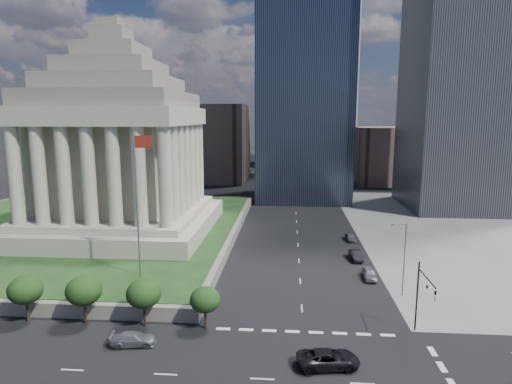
# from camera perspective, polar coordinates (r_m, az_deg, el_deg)

# --- Properties ---
(ground) EXTENTS (500.00, 500.00, 0.00)m
(ground) POSITION_cam_1_polar(r_m,az_deg,el_deg) (132.47, 5.20, -0.33)
(ground) COLOR black
(ground) RESTS_ON ground
(plaza_terrace) EXTENTS (66.00, 70.00, 1.80)m
(plaza_terrace) POSITION_cam_1_polar(r_m,az_deg,el_deg) (94.00, -23.11, -4.81)
(plaza_terrace) COLOR #6B645B
(plaza_terrace) RESTS_ON ground
(plaza_lawn) EXTENTS (64.00, 68.00, 0.10)m
(plaza_lawn) POSITION_cam_1_polar(r_m,az_deg,el_deg) (93.77, -23.15, -4.25)
(plaza_lawn) COLOR #183214
(plaza_lawn) RESTS_ON plaza_terrace
(war_memorial) EXTENTS (34.00, 34.00, 39.00)m
(war_memorial) POSITION_cam_1_polar(r_m,az_deg,el_deg) (84.74, -18.02, 8.02)
(war_memorial) COLOR #A6A08B
(war_memorial) RESTS_ON plaza_lawn
(flagpole) EXTENTS (2.52, 0.24, 20.00)m
(flagpole) POSITION_cam_1_polar(r_m,az_deg,el_deg) (58.86, -15.48, -0.62)
(flagpole) COLOR slate
(flagpole) RESTS_ON plaza_lawn
(midrise_glass) EXTENTS (26.00, 26.00, 60.00)m
(midrise_glass) POSITION_cam_1_polar(r_m,az_deg,el_deg) (125.57, 6.39, 12.84)
(midrise_glass) COLOR black
(midrise_glass) RESTS_ON ground
(highrise_ne) EXTENTS (26.00, 28.00, 100.00)m
(highrise_ne) POSITION_cam_1_polar(r_m,az_deg,el_deg) (126.19, 26.59, 21.05)
(highrise_ne) COLOR black
(highrise_ne) RESTS_ON ground
(building_filler_ne) EXTENTS (20.00, 30.00, 20.00)m
(building_filler_ne) POSITION_cam_1_polar(r_m,az_deg,el_deg) (164.43, 16.40, 4.82)
(building_filler_ne) COLOR brown
(building_filler_ne) RESTS_ON ground
(building_filler_nw) EXTENTS (24.00, 30.00, 28.00)m
(building_filler_nw) POSITION_cam_1_polar(r_m,az_deg,el_deg) (163.09, -5.50, 6.55)
(building_filler_nw) COLOR brown
(building_filler_nw) RESTS_ON ground
(traffic_signal_ne) EXTENTS (0.30, 5.74, 8.00)m
(traffic_signal_ne) POSITION_cam_1_polar(r_m,az_deg,el_deg) (49.79, 21.35, -12.32)
(traffic_signal_ne) COLOR black
(traffic_signal_ne) RESTS_ON ground
(street_lamp_north) EXTENTS (2.13, 0.22, 10.00)m
(street_lamp_north) POSITION_cam_1_polar(r_m,az_deg,el_deg) (60.10, 19.04, -7.92)
(street_lamp_north) COLOR slate
(street_lamp_north) RESTS_ON ground
(pickup_truck) EXTENTS (6.34, 3.63, 1.67)m
(pickup_truck) POSITION_cam_1_polar(r_m,az_deg,el_deg) (44.25, 9.62, -21.08)
(pickup_truck) COLOR black
(pickup_truck) RESTS_ON ground
(suv_grey) EXTENTS (5.00, 2.67, 1.38)m
(suv_grey) POSITION_cam_1_polar(r_m,az_deg,el_deg) (48.91, -16.02, -18.32)
(suv_grey) COLOR slate
(suv_grey) RESTS_ON ground
(parked_sedan_near) EXTENTS (1.95, 4.59, 1.55)m
(parked_sedan_near) POSITION_cam_1_polar(r_m,az_deg,el_deg) (66.26, 14.87, -10.50)
(parked_sedan_near) COLOR gray
(parked_sedan_near) RESTS_ON ground
(parked_sedan_mid) EXTENTS (4.80, 2.02, 1.54)m
(parked_sedan_mid) POSITION_cam_1_polar(r_m,az_deg,el_deg) (74.06, 13.15, -8.23)
(parked_sedan_mid) COLOR black
(parked_sedan_mid) RESTS_ON ground
(parked_sedan_far) EXTENTS (4.24, 2.03, 1.40)m
(parked_sedan_far) POSITION_cam_1_polar(r_m,az_deg,el_deg) (84.99, 12.46, -5.89)
(parked_sedan_far) COLOR #55575C
(parked_sedan_far) RESTS_ON ground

